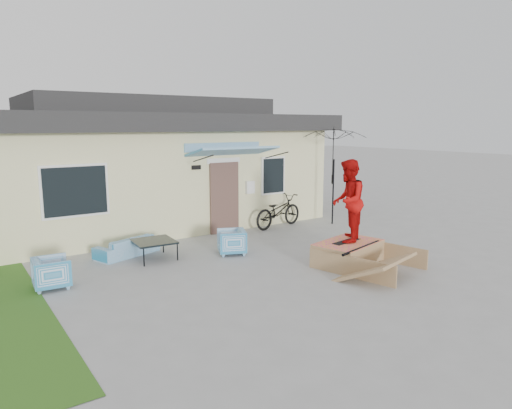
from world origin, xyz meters
TOP-DOWN VIEW (x-y plane):
  - ground at (0.00, 0.00)m, footprint 90.00×90.00m
  - grass_strip at (-5.20, 2.00)m, footprint 1.40×8.00m
  - house at (0.00, 7.99)m, footprint 10.80×8.49m
  - loveseat at (-2.23, 3.73)m, footprint 1.66×0.97m
  - armchair_left at (-4.24, 2.32)m, footprint 0.67×0.71m
  - armchair_right at (-0.04, 2.37)m, footprint 0.84×0.86m
  - coffee_table at (-1.82, 3.04)m, footprint 0.99×0.99m
  - bicycle at (2.76, 4.13)m, footprint 2.05×1.03m
  - patio_umbrella at (4.52, 3.52)m, footprint 2.15×2.01m
  - skate_ramp at (1.72, 0.11)m, footprint 1.99×2.37m
  - skateboard at (1.71, 0.16)m, footprint 0.87×0.34m
  - skater at (1.71, 0.16)m, footprint 1.17×1.13m

SIDE VIEW (x-z plane):
  - ground at x=0.00m, z-range 0.00..0.00m
  - grass_strip at x=-5.20m, z-range 0.00..0.01m
  - coffee_table at x=-1.82m, z-range 0.00..0.46m
  - skate_ramp at x=1.72m, z-range 0.00..0.52m
  - loveseat at x=-2.23m, z-range 0.00..0.62m
  - armchair_right at x=-0.04m, z-range 0.00..0.68m
  - armchair_left at x=-4.24m, z-range 0.00..0.69m
  - skateboard at x=1.71m, z-range 0.52..0.57m
  - bicycle at x=2.76m, z-range 0.00..1.25m
  - skater at x=1.71m, z-range 0.57..2.46m
  - patio_umbrella at x=4.52m, z-range 0.65..2.85m
  - house at x=0.00m, z-range -0.11..3.99m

